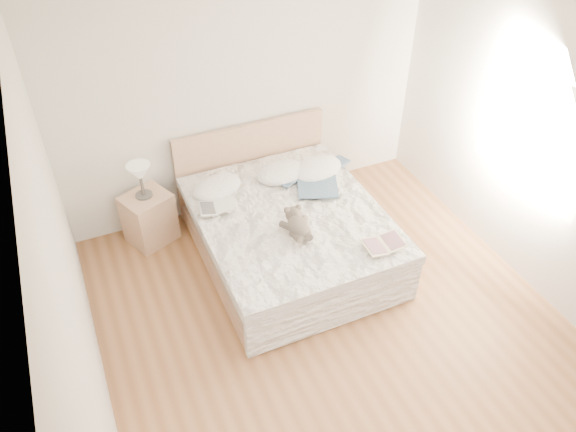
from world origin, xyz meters
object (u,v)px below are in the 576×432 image
object	(u,v)px
table_lamp	(140,174)
teddy_bear	(298,232)
nightstand	(149,218)
bed	(287,231)
childrens_book	(384,244)
photo_book	(216,207)

from	to	relation	value
table_lamp	teddy_bear	world-z (taller)	table_lamp
nightstand	table_lamp	world-z (taller)	table_lamp
table_lamp	bed	bearing A→B (deg)	-33.43
nightstand	teddy_bear	xyz separation A→B (m)	(1.15, -1.22, 0.37)
childrens_book	bed	bearing A→B (deg)	126.05
nightstand	photo_book	xyz separation A→B (m)	(0.59, -0.54, 0.35)
teddy_bear	bed	bearing A→B (deg)	81.87
photo_book	teddy_bear	distance (m)	0.88
nightstand	table_lamp	bearing A→B (deg)	97.02
childrens_book	table_lamp	bearing A→B (deg)	139.82
bed	photo_book	world-z (taller)	bed
table_lamp	childrens_book	distance (m)	2.46
table_lamp	nightstand	bearing A→B (deg)	-82.98
teddy_bear	table_lamp	bearing A→B (deg)	135.14
bed	table_lamp	bearing A→B (deg)	146.57
nightstand	photo_book	size ratio (longest dim) A/B	1.63
photo_book	teddy_bear	bearing A→B (deg)	-41.29
table_lamp	photo_book	size ratio (longest dim) A/B	1.09
bed	nightstand	distance (m)	1.46
table_lamp	childrens_book	size ratio (longest dim) A/B	0.98
childrens_book	teddy_bear	world-z (taller)	teddy_bear
bed	table_lamp	xyz separation A→B (m)	(-1.23, 0.81, 0.52)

